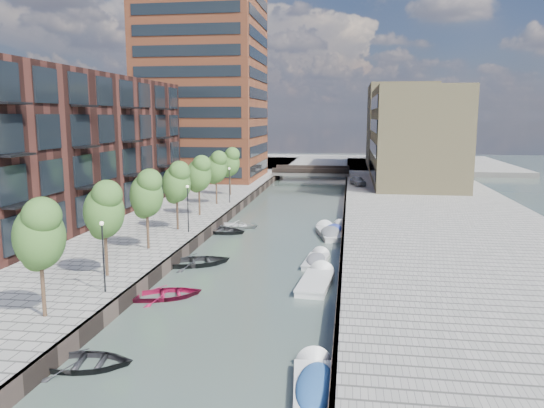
% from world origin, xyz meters
% --- Properties ---
extents(water, '(300.00, 300.00, 0.00)m').
position_xyz_m(water, '(0.00, 40.00, 0.00)').
color(water, '#38473F').
rests_on(water, ground).
extents(quay_left, '(60.00, 140.00, 1.00)m').
position_xyz_m(quay_left, '(-36.00, 40.00, 0.50)').
color(quay_left, gray).
rests_on(quay_left, ground).
extents(quay_right, '(20.00, 140.00, 1.00)m').
position_xyz_m(quay_right, '(16.00, 40.00, 0.50)').
color(quay_right, gray).
rests_on(quay_right, ground).
extents(quay_wall_left, '(0.25, 140.00, 1.00)m').
position_xyz_m(quay_wall_left, '(-6.10, 40.00, 0.50)').
color(quay_wall_left, '#332823').
rests_on(quay_wall_left, ground).
extents(quay_wall_right, '(0.25, 140.00, 1.00)m').
position_xyz_m(quay_wall_right, '(6.10, 40.00, 0.50)').
color(quay_wall_right, '#332823').
rests_on(quay_wall_right, ground).
extents(far_closure, '(80.00, 40.00, 1.00)m').
position_xyz_m(far_closure, '(0.00, 100.00, 0.50)').
color(far_closure, gray).
rests_on(far_closure, ground).
extents(apartment_block, '(8.00, 38.00, 14.00)m').
position_xyz_m(apartment_block, '(-20.00, 30.00, 8.00)').
color(apartment_block, black).
rests_on(apartment_block, quay_left).
extents(tower, '(18.00, 18.00, 30.00)m').
position_xyz_m(tower, '(-17.00, 65.00, 16.00)').
color(tower, brown).
rests_on(tower, quay_left).
extents(tan_block_near, '(12.00, 25.00, 14.00)m').
position_xyz_m(tan_block_near, '(16.00, 62.00, 8.00)').
color(tan_block_near, '#8F8158').
rests_on(tan_block_near, quay_right).
extents(tan_block_far, '(12.00, 20.00, 16.00)m').
position_xyz_m(tan_block_far, '(16.00, 88.00, 9.00)').
color(tan_block_far, '#8F8158').
rests_on(tan_block_far, quay_right).
extents(bridge, '(13.00, 6.00, 1.30)m').
position_xyz_m(bridge, '(0.00, 72.00, 1.39)').
color(bridge, gray).
rests_on(bridge, ground).
extents(tree_0, '(2.50, 2.50, 5.95)m').
position_xyz_m(tree_0, '(-8.50, 4.00, 5.31)').
color(tree_0, '#382619').
rests_on(tree_0, quay_left).
extents(tree_1, '(2.50, 2.50, 5.95)m').
position_xyz_m(tree_1, '(-8.50, 11.00, 5.31)').
color(tree_1, '#382619').
rests_on(tree_1, quay_left).
extents(tree_2, '(2.50, 2.50, 5.95)m').
position_xyz_m(tree_2, '(-8.50, 18.00, 5.31)').
color(tree_2, '#382619').
rests_on(tree_2, quay_left).
extents(tree_3, '(2.50, 2.50, 5.95)m').
position_xyz_m(tree_3, '(-8.50, 25.00, 5.31)').
color(tree_3, '#382619').
rests_on(tree_3, quay_left).
extents(tree_4, '(2.50, 2.50, 5.95)m').
position_xyz_m(tree_4, '(-8.50, 32.00, 5.31)').
color(tree_4, '#382619').
rests_on(tree_4, quay_left).
extents(tree_5, '(2.50, 2.50, 5.95)m').
position_xyz_m(tree_5, '(-8.50, 39.00, 5.31)').
color(tree_5, '#382619').
rests_on(tree_5, quay_left).
extents(tree_6, '(2.50, 2.50, 5.95)m').
position_xyz_m(tree_6, '(-8.50, 46.00, 5.31)').
color(tree_6, '#382619').
rests_on(tree_6, quay_left).
extents(lamp_0, '(0.24, 0.24, 4.12)m').
position_xyz_m(lamp_0, '(-7.20, 8.00, 3.51)').
color(lamp_0, black).
rests_on(lamp_0, quay_left).
extents(lamp_1, '(0.24, 0.24, 4.12)m').
position_xyz_m(lamp_1, '(-7.20, 24.00, 3.51)').
color(lamp_1, black).
rests_on(lamp_1, quay_left).
extents(lamp_2, '(0.24, 0.24, 4.12)m').
position_xyz_m(lamp_2, '(-7.20, 40.00, 3.51)').
color(lamp_2, black).
rests_on(lamp_2, quay_left).
extents(sloop_0, '(4.74, 3.72, 0.89)m').
position_xyz_m(sloop_0, '(-4.87, 1.00, 0.00)').
color(sloop_0, black).
rests_on(sloop_0, ground).
extents(sloop_1, '(5.96, 5.24, 1.03)m').
position_xyz_m(sloop_1, '(-4.52, 17.52, 0.00)').
color(sloop_1, black).
rests_on(sloop_1, ground).
extents(sloop_2, '(5.19, 4.57, 0.89)m').
position_xyz_m(sloop_2, '(-4.33, 10.28, 0.00)').
color(sloop_2, maroon).
rests_on(sloop_2, ground).
extents(sloop_3, '(4.61, 3.52, 0.89)m').
position_xyz_m(sloop_3, '(-4.44, 31.07, 0.00)').
color(sloop_3, beige).
rests_on(sloop_3, ground).
extents(sloop_4, '(5.24, 4.12, 0.98)m').
position_xyz_m(sloop_4, '(-5.35, 28.43, 0.00)').
color(sloop_4, '#242427').
rests_on(sloop_4, ground).
extents(motorboat_0, '(2.13, 5.08, 1.65)m').
position_xyz_m(motorboat_0, '(5.36, 0.47, 0.20)').
color(motorboat_0, silver).
rests_on(motorboat_0, ground).
extents(motorboat_1, '(1.94, 4.57, 1.48)m').
position_xyz_m(motorboat_1, '(4.24, 19.37, 0.18)').
color(motorboat_1, '#B4B3B1').
rests_on(motorboat_1, ground).
extents(motorboat_2, '(2.36, 5.57, 1.81)m').
position_xyz_m(motorboat_2, '(4.57, 14.37, 0.11)').
color(motorboat_2, silver).
rests_on(motorboat_2, ground).
extents(motorboat_3, '(2.63, 4.99, 1.58)m').
position_xyz_m(motorboat_3, '(5.30, 30.53, 0.19)').
color(motorboat_3, '#AEAEAC').
rests_on(motorboat_3, ground).
extents(motorboat_4, '(3.08, 5.79, 1.84)m').
position_xyz_m(motorboat_4, '(4.79, 28.85, 0.22)').
color(motorboat_4, '#AFB0AD').
rests_on(motorboat_4, ground).
extents(car, '(2.63, 4.24, 1.35)m').
position_xyz_m(car, '(7.77, 58.23, 1.67)').
color(car, '#A3A4A8').
rests_on(car, quay_right).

